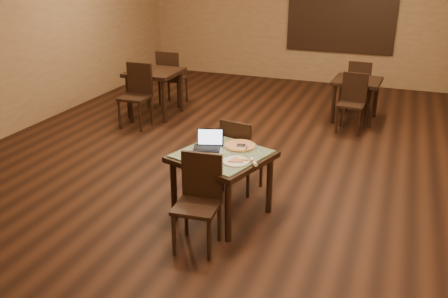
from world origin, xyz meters
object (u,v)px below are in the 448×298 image
at_px(other_table_a, 357,86).
at_px(other_table_b, 155,78).
at_px(other_table_a_chair_near, 353,99).
at_px(chair_main_far, 239,152).
at_px(tiled_table, 222,162).
at_px(chair_main_near, 199,196).
at_px(other_table_b_chair_far, 171,75).
at_px(laptop, 208,143).
at_px(other_table_a_chair_far, 359,83).
at_px(pizza_pan, 240,147).
at_px(other_table_b_chair_near, 137,91).

height_order(other_table_a, other_table_b, other_table_b).
xyz_separation_m(other_table_a, other_table_b, (-3.46, -0.99, 0.07)).
xyz_separation_m(other_table_a, other_table_a_chair_near, (0.00, -0.56, -0.07)).
distance_m(chair_main_far, other_table_a_chair_near, 2.98).
distance_m(other_table_a_chair_near, other_table_b, 3.49).
xyz_separation_m(tiled_table, chair_main_near, (-0.01, -0.62, -0.11)).
height_order(tiled_table, other_table_a, tiled_table).
distance_m(chair_main_near, other_table_b_chair_far, 4.89).
xyz_separation_m(chair_main_near, other_table_a, (1.01, 4.60, 0.07)).
xyz_separation_m(tiled_table, other_table_a, (1.00, 3.98, -0.04)).
bearing_deg(other_table_a_chair_near, chair_main_near, -100.72).
distance_m(chair_main_near, other_table_a_chair_near, 4.16).
distance_m(tiled_table, other_table_a, 4.10).
distance_m(laptop, other_table_a_chair_far, 4.61).
height_order(pizza_pan, other_table_b_chair_near, other_table_b_chair_near).
bearing_deg(other_table_a, laptop, -103.80).
bearing_deg(pizza_pan, other_table_a, 76.80).
distance_m(pizza_pan, other_table_a, 3.84).
xyz_separation_m(tiled_table, other_table_a_chair_far, (0.99, 4.54, -0.12)).
distance_m(other_table_a, other_table_a_chair_near, 0.56).
height_order(pizza_pan, other_table_a_chair_far, other_table_a_chair_far).
distance_m(tiled_table, chair_main_far, 0.63).
bearing_deg(other_table_a_chair_far, tiled_table, 81.00).
height_order(tiled_table, pizza_pan, pizza_pan).
bearing_deg(other_table_a, chair_main_near, -99.00).
xyz_separation_m(chair_main_near, other_table_a_chair_near, (1.01, 4.04, -0.00)).
bearing_deg(chair_main_far, other_table_a, -96.47).
xyz_separation_m(tiled_table, laptop, (-0.20, 0.10, 0.16)).
relative_size(tiled_table, chair_main_near, 1.19).
bearing_deg(other_table_a_chair_near, tiled_table, -102.99).
xyz_separation_m(tiled_table, other_table_a_chair_near, (1.00, 3.42, -0.12)).
distance_m(other_table_a_chair_near, other_table_b_chair_far, 3.47).
bearing_deg(tiled_table, pizza_pan, 80.77).
xyz_separation_m(chair_main_far, other_table_a_chair_far, (1.01, 3.92, 0.01)).
height_order(chair_main_near, other_table_b, chair_main_near).
relative_size(chair_main_far, other_table_b_chair_far, 0.89).
bearing_deg(laptop, pizza_pan, 7.04).
bearing_deg(other_table_a_chair_far, chair_main_far, 78.93).
xyz_separation_m(laptop, other_table_b_chair_near, (-2.26, 2.27, -0.21)).
xyz_separation_m(chair_main_near, laptop, (-0.19, 0.71, 0.27)).
height_order(tiled_table, chair_main_near, chair_main_near).
bearing_deg(other_table_b_chair_near, chair_main_near, -51.42).
bearing_deg(chair_main_far, tiled_table, 101.67).
relative_size(other_table_a, other_table_b_chair_near, 0.78).
bearing_deg(other_table_b_chair_far, other_table_a_chair_far, -165.93).
distance_m(tiled_table, chair_main_near, 0.63).
xyz_separation_m(chair_main_near, other_table_b, (-2.45, 3.61, 0.14)).
relative_size(laptop, pizza_pan, 0.87).
height_order(other_table_a_chair_far, other_table_b_chair_far, other_table_b_chair_far).
height_order(other_table_a_chair_near, other_table_b_chair_far, other_table_b_chair_far).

